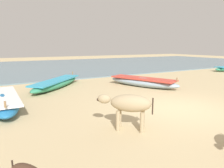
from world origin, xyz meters
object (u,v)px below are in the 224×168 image
(fishing_boat_3, at_px, (143,82))
(cow_adult_dun, at_px, (129,104))
(fishing_boat_4, at_px, (57,83))
(fishing_boat_2, at_px, (3,101))

(fishing_boat_3, distance_m, cow_adult_dun, 6.41)
(fishing_boat_4, distance_m, cow_adult_dun, 6.87)
(cow_adult_dun, bearing_deg, fishing_boat_3, -89.61)
(cow_adult_dun, bearing_deg, fishing_boat_4, -46.79)
(fishing_boat_2, distance_m, fishing_boat_4, 4.01)
(cow_adult_dun, bearing_deg, fishing_boat_2, -11.58)
(fishing_boat_2, xyz_separation_m, fishing_boat_3, (7.16, 0.86, -0.01))
(fishing_boat_2, relative_size, fishing_boat_3, 0.91)
(fishing_boat_3, height_order, fishing_boat_4, fishing_boat_3)
(fishing_boat_4, height_order, cow_adult_dun, cow_adult_dun)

